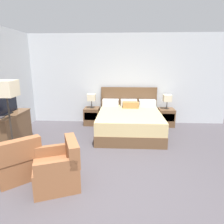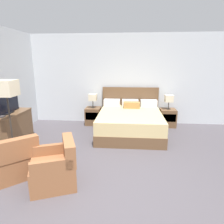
# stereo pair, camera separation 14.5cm
# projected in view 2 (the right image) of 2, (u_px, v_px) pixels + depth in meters

# --- Properties ---
(ground_plane) EXTENTS (10.78, 10.78, 0.00)m
(ground_plane) POSITION_uv_depth(u_px,v_px,m) (109.00, 188.00, 3.21)
(ground_plane) COLOR #4C474C
(wall_back) EXTENTS (6.84, 0.06, 2.80)m
(wall_back) POSITION_uv_depth(u_px,v_px,m) (120.00, 80.00, 6.36)
(wall_back) COLOR silver
(wall_back) RESTS_ON ground
(bed) EXTENTS (1.77, 2.07, 1.17)m
(bed) POSITION_uv_depth(u_px,v_px,m) (130.00, 121.00, 5.58)
(bed) COLOR brown
(bed) RESTS_ON ground
(nightstand_left) EXTENTS (0.47, 0.47, 0.54)m
(nightstand_left) POSITION_uv_depth(u_px,v_px,m) (93.00, 116.00, 6.39)
(nightstand_left) COLOR brown
(nightstand_left) RESTS_ON ground
(nightstand_right) EXTENTS (0.47, 0.47, 0.54)m
(nightstand_right) POSITION_uv_depth(u_px,v_px,m) (168.00, 118.00, 6.19)
(nightstand_right) COLOR brown
(nightstand_right) RESTS_ON ground
(table_lamp_left) EXTENTS (0.24, 0.24, 0.44)m
(table_lamp_left) POSITION_uv_depth(u_px,v_px,m) (93.00, 97.00, 6.24)
(table_lamp_left) COLOR #332D28
(table_lamp_left) RESTS_ON nightstand_left
(table_lamp_right) EXTENTS (0.24, 0.24, 0.44)m
(table_lamp_right) POSITION_uv_depth(u_px,v_px,m) (169.00, 99.00, 6.05)
(table_lamp_right) COLOR #332D28
(table_lamp_right) RESTS_ON nightstand_right
(dresser) EXTENTS (0.56, 1.15, 0.79)m
(dresser) POSITION_uv_depth(u_px,v_px,m) (11.00, 128.00, 4.79)
(dresser) COLOR brown
(dresser) RESTS_ON ground
(tv) EXTENTS (0.18, 0.94, 0.47)m
(tv) POSITION_uv_depth(u_px,v_px,m) (6.00, 104.00, 4.59)
(tv) COLOR black
(tv) RESTS_ON dresser
(armchair_by_window) EXTENTS (0.97, 0.97, 0.76)m
(armchair_by_window) POSITION_uv_depth(u_px,v_px,m) (16.00, 160.00, 3.49)
(armchair_by_window) COLOR #935B38
(armchair_by_window) RESTS_ON ground
(armchair_companion) EXTENTS (0.89, 0.89, 0.76)m
(armchair_companion) POSITION_uv_depth(u_px,v_px,m) (56.00, 168.00, 3.24)
(armchair_companion) COLOR #935B38
(armchair_companion) RESTS_ON ground
(floor_lamp) EXTENTS (0.36, 0.36, 1.62)m
(floor_lamp) POSITION_uv_depth(u_px,v_px,m) (6.00, 93.00, 3.85)
(floor_lamp) COLOR #332D28
(floor_lamp) RESTS_ON ground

